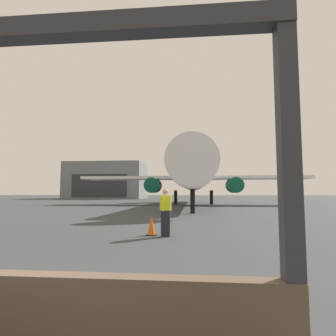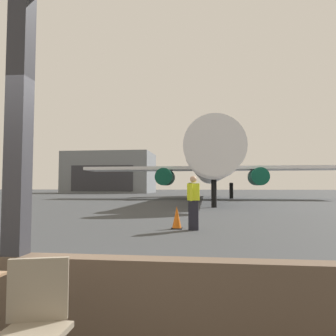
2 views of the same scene
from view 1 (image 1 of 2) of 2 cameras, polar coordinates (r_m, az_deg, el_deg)
ground_plane at (r=43.16m, az=2.03°, el=-7.08°), size 220.00×220.00×0.00m
airplane at (r=34.59m, az=5.12°, el=-1.34°), size 29.06×32.84×10.71m
ground_crew_worker at (r=10.46m, az=-0.49°, el=-8.85°), size 0.40×0.56×1.74m
traffic_cone at (r=10.82m, az=-3.39°, el=-11.61°), size 0.36×0.36×0.75m
distant_hangar at (r=74.12m, az=-12.28°, el=-2.56°), size 19.15×12.17×9.09m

